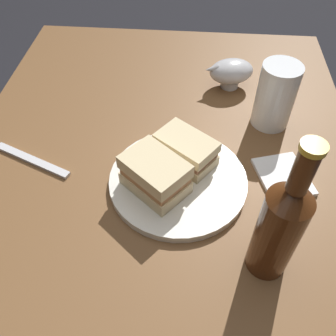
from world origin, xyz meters
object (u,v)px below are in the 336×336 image
Objects in this scene: sandwich_half_left at (186,150)px; napkin at (283,177)px; pint_glass at (275,100)px; gravy_boat at (231,71)px; fork at (32,160)px; sandwich_half_right at (153,175)px; cider_bottle at (280,227)px; plate at (178,181)px.

sandwich_half_left is 0.20m from napkin.
pint_glass is 0.15m from gravy_boat.
pint_glass reaches higher than fork.
sandwich_half_right is 1.24× the size of napkin.
fork is at bearing -54.31° from gravy_boat.
sandwich_half_right is 0.32m from pint_glass.
sandwich_half_left is at bearing -145.40° from cider_bottle.
cider_bottle reaches higher than pint_glass.
pint_glass is 0.54× the size of cider_bottle.
sandwich_half_left is 1.19× the size of napkin.
sandwich_half_left is at bearing -154.33° from fork.
gravy_boat is at bearing -121.58° from fork.
pint_glass is at bearing 129.06° from sandwich_half_left.
gravy_boat is (-0.35, 0.15, -0.01)m from sandwich_half_right.
gravy_boat is at bearing 160.98° from sandwich_half_left.
gravy_boat reaches higher than plate.
napkin reaches higher than fork.
cider_bottle is at bearing 34.60° from sandwich_half_left.
gravy_boat is 1.15× the size of napkin.
sandwich_half_left reaches higher than napkin.
gravy_boat is 0.50m from fork.
cider_bottle is at bearing -15.83° from napkin.
napkin is at bearing 18.27° from gravy_boat.
sandwich_half_left is 0.49× the size of cider_bottle.
sandwich_half_left is 0.09m from sandwich_half_right.
napkin is at bearing 98.43° from plate.
sandwich_half_left is at bearing -50.94° from pint_glass.
sandwich_half_right is 0.24m from cider_bottle.
plate is at bearing -44.48° from pint_glass.
pint_glass is at bearing 173.26° from cider_bottle.
pint_glass is (-0.15, 0.18, 0.02)m from sandwich_half_left.
cider_bottle is at bearing 5.39° from gravy_boat.
pint_glass is at bearing -138.93° from fork.
pint_glass is at bearing 133.09° from sandwich_half_right.
pint_glass is at bearing -176.31° from napkin.
sandwich_half_right is 0.51× the size of cider_bottle.
sandwich_half_right is at bearing -23.27° from gravy_boat.
cider_bottle reaches higher than plate.
pint_glass is at bearing 34.01° from gravy_boat.
sandwich_half_right is (0.07, -0.06, 0.01)m from sandwich_half_left.
plate is 0.06m from sandwich_half_left.
plate is 0.34m from gravy_boat.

